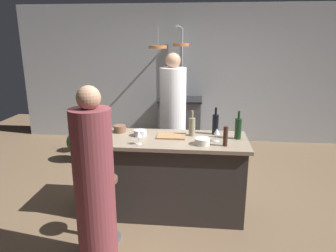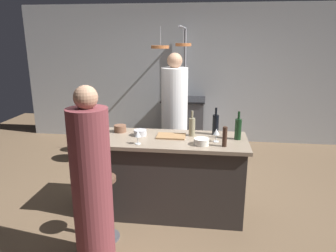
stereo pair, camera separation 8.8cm
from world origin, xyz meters
The scene contains 19 objects.
ground_plane centered at (0.00, 0.00, 0.00)m, with size 9.00×9.00×0.00m, color brown.
back_wall centered at (0.00, 2.85, 1.30)m, with size 6.40×0.16×2.60m, color #B2B7BC.
kitchen_island centered at (0.00, 0.00, 0.45)m, with size 1.80×0.72×0.90m.
stove_range centered at (0.00, 2.45, 0.45)m, with size 0.80×0.64×0.89m.
chef centered at (-0.03, 1.09, 0.83)m, with size 0.38×0.38×1.79m.
bar_stool_left centered at (-0.54, -0.62, 0.38)m, with size 0.28×0.28×0.68m.
guest_left centered at (-0.52, -0.96, 0.75)m, with size 0.34×0.34×1.62m.
overhead_pot_rack centered at (-0.08, 2.04, 1.63)m, with size 0.61×1.30×2.17m.
potted_plant centered at (-1.61, 1.39, 0.30)m, with size 0.36×0.36×0.52m.
cutting_board centered at (0.05, 0.06, 0.91)m, with size 0.32×0.22×0.02m, color #997047.
pepper_mill centered at (0.63, -0.20, 1.01)m, with size 0.05×0.05×0.21m, color #382319.
wine_bottle_red centered at (0.79, 0.06, 1.02)m, with size 0.07×0.07×0.31m.
wine_bottle_white centered at (0.28, 0.13, 1.01)m, with size 0.07×0.07×0.29m.
wine_bottle_dark centered at (0.54, 0.21, 1.02)m, with size 0.07×0.07×0.32m.
wine_glass_by_chef centered at (-0.27, -0.23, 1.01)m, with size 0.07×0.07×0.15m.
wine_glass_near_right_guest centered at (0.55, -0.06, 1.01)m, with size 0.07×0.07×0.15m.
mixing_bowl_ceramic centered at (0.40, -0.18, 0.93)m, with size 0.16×0.16×0.07m, color silver.
mixing_bowl_wooden centered at (-0.58, 0.18, 0.94)m, with size 0.14×0.14×0.08m, color brown.
mixing_bowl_steel centered at (-0.31, 0.06, 0.93)m, with size 0.15×0.15×0.07m, color #B7B7BC.
Camera 1 is at (0.35, -3.33, 1.98)m, focal length 33.66 mm.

